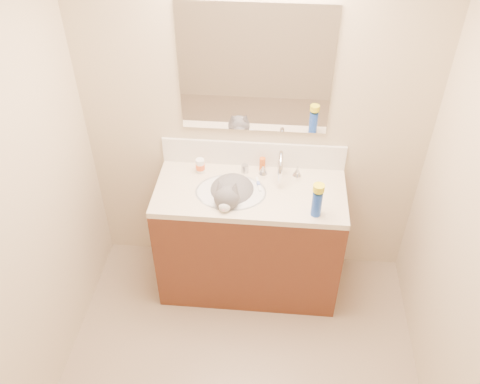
% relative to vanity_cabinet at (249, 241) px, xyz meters
% --- Properties ---
extents(room_shell, '(2.24, 2.54, 2.52)m').
position_rel_vanity_cabinet_xyz_m(room_shell, '(0.00, -0.97, 1.08)').
color(room_shell, beige).
rests_on(room_shell, ground).
extents(vanity_cabinet, '(1.20, 0.55, 0.82)m').
position_rel_vanity_cabinet_xyz_m(vanity_cabinet, '(0.00, 0.00, 0.00)').
color(vanity_cabinet, '#552816').
rests_on(vanity_cabinet, ground).
extents(counter_slab, '(1.20, 0.55, 0.04)m').
position_rel_vanity_cabinet_xyz_m(counter_slab, '(0.00, 0.00, 0.43)').
color(counter_slab, beige).
rests_on(counter_slab, vanity_cabinet).
extents(basin, '(0.45, 0.36, 0.14)m').
position_rel_vanity_cabinet_xyz_m(basin, '(-0.12, -0.03, 0.38)').
color(basin, white).
rests_on(basin, vanity_cabinet).
extents(faucet, '(0.28, 0.20, 0.21)m').
position_rel_vanity_cabinet_xyz_m(faucet, '(0.18, 0.14, 0.54)').
color(faucet, silver).
rests_on(faucet, counter_slab).
extents(cat, '(0.34, 0.43, 0.33)m').
position_rel_vanity_cabinet_xyz_m(cat, '(-0.12, -0.03, 0.42)').
color(cat, '#565456').
rests_on(cat, basin).
extents(backsplash, '(1.20, 0.02, 0.18)m').
position_rel_vanity_cabinet_xyz_m(backsplash, '(0.00, 0.26, 0.54)').
color(backsplash, white).
rests_on(backsplash, counter_slab).
extents(mirror, '(0.90, 0.02, 0.80)m').
position_rel_vanity_cabinet_xyz_m(mirror, '(0.00, 0.26, 1.13)').
color(mirror, white).
rests_on(mirror, room_shell).
extents(pill_bottle, '(0.06, 0.06, 0.10)m').
position_rel_vanity_cabinet_xyz_m(pill_bottle, '(-0.34, 0.16, 0.50)').
color(pill_bottle, white).
rests_on(pill_bottle, counter_slab).
extents(pill_label, '(0.06, 0.06, 0.04)m').
position_rel_vanity_cabinet_xyz_m(pill_label, '(-0.34, 0.16, 0.49)').
color(pill_label, orange).
rests_on(pill_label, pill_bottle).
extents(silver_jar, '(0.06, 0.06, 0.05)m').
position_rel_vanity_cabinet_xyz_m(silver_jar, '(-0.05, 0.18, 0.48)').
color(silver_jar, '#B7B7BC').
rests_on(silver_jar, counter_slab).
extents(amber_bottle, '(0.04, 0.04, 0.10)m').
position_rel_vanity_cabinet_xyz_m(amber_bottle, '(0.06, 0.21, 0.50)').
color(amber_bottle, '#D55A19').
rests_on(amber_bottle, counter_slab).
extents(toothbrush, '(0.04, 0.14, 0.01)m').
position_rel_vanity_cabinet_xyz_m(toothbrush, '(0.05, 0.06, 0.45)').
color(toothbrush, white).
rests_on(toothbrush, counter_slab).
extents(toothbrush_head, '(0.02, 0.04, 0.02)m').
position_rel_vanity_cabinet_xyz_m(toothbrush_head, '(0.05, 0.06, 0.46)').
color(toothbrush_head, '#6178CF').
rests_on(toothbrush_head, counter_slab).
extents(spray_can, '(0.07, 0.07, 0.16)m').
position_rel_vanity_cabinet_xyz_m(spray_can, '(0.40, -0.19, 0.53)').
color(spray_can, '#1A44B8').
rests_on(spray_can, counter_slab).
extents(spray_cap, '(0.08, 0.08, 0.04)m').
position_rel_vanity_cabinet_xyz_m(spray_cap, '(0.40, -0.19, 0.65)').
color(spray_cap, yellow).
rests_on(spray_cap, spray_can).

